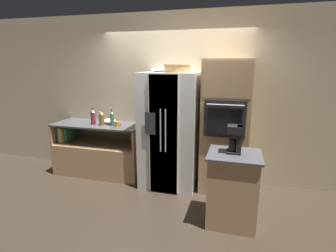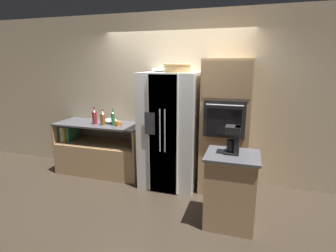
# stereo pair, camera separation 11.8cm
# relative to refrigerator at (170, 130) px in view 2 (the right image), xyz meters

# --- Properties ---
(ground_plane) EXTENTS (20.00, 20.00, 0.00)m
(ground_plane) POSITION_rel_refrigerator_xyz_m (-0.02, -0.08, -0.92)
(ground_plane) COLOR #382D23
(wall_back) EXTENTS (12.00, 0.06, 2.80)m
(wall_back) POSITION_rel_refrigerator_xyz_m (-0.02, 0.42, 0.48)
(wall_back) COLOR beige
(wall_back) RESTS_ON ground_plane
(counter_left) EXTENTS (1.60, 0.64, 0.93)m
(counter_left) POSITION_rel_refrigerator_xyz_m (-1.35, 0.06, -0.58)
(counter_left) COLOR tan
(counter_left) RESTS_ON ground_plane
(refrigerator) EXTENTS (0.89, 0.79, 1.84)m
(refrigerator) POSITION_rel_refrigerator_xyz_m (0.00, 0.00, 0.00)
(refrigerator) COLOR silver
(refrigerator) RESTS_ON ground_plane
(wall_oven) EXTENTS (0.71, 0.70, 2.04)m
(wall_oven) POSITION_rel_refrigerator_xyz_m (0.87, 0.06, 0.10)
(wall_oven) COLOR tan
(wall_oven) RESTS_ON ground_plane
(island_counter) EXTENTS (0.64, 0.58, 0.92)m
(island_counter) POSITION_rel_refrigerator_xyz_m (1.04, -0.86, -0.46)
(island_counter) COLOR tan
(island_counter) RESTS_ON ground_plane
(wicker_basket) EXTENTS (0.41, 0.41, 0.13)m
(wicker_basket) POSITION_rel_refrigerator_xyz_m (0.12, -0.04, 0.99)
(wicker_basket) COLOR tan
(wicker_basket) RESTS_ON refrigerator
(fruit_bowl) EXTENTS (0.24, 0.24, 0.07)m
(fruit_bowl) POSITION_rel_refrigerator_xyz_m (-0.21, 0.09, 0.95)
(fruit_bowl) COLOR white
(fruit_bowl) RESTS_ON refrigerator
(bottle_tall) EXTENTS (0.07, 0.07, 0.29)m
(bottle_tall) POSITION_rel_refrigerator_xyz_m (-1.03, 0.00, 0.14)
(bottle_tall) COLOR #33723F
(bottle_tall) RESTS_ON counter_left
(bottle_short) EXTENTS (0.09, 0.09, 0.27)m
(bottle_short) POSITION_rel_refrigerator_xyz_m (-1.22, -0.01, 0.13)
(bottle_short) COLOR brown
(bottle_short) RESTS_ON counter_left
(bottle_wide) EXTENTS (0.08, 0.08, 0.30)m
(bottle_wide) POSITION_rel_refrigerator_xyz_m (-1.39, 0.01, 0.14)
(bottle_wide) COLOR maroon
(bottle_wide) RESTS_ON counter_left
(mug) EXTENTS (0.12, 0.09, 0.08)m
(mug) POSITION_rel_refrigerator_xyz_m (-0.92, -0.02, 0.05)
(mug) COLOR orange
(mug) RESTS_ON counter_left
(mixing_bowl) EXTENTS (0.22, 0.22, 0.08)m
(mixing_bowl) POSITION_rel_refrigerator_xyz_m (-1.16, 0.15, 0.05)
(mixing_bowl) COLOR white
(mixing_bowl) RESTS_ON counter_left
(coffee_maker) EXTENTS (0.17, 0.18, 0.34)m
(coffee_maker) POSITION_rel_refrigerator_xyz_m (1.04, -0.83, 0.18)
(coffee_maker) COLOR black
(coffee_maker) RESTS_ON island_counter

